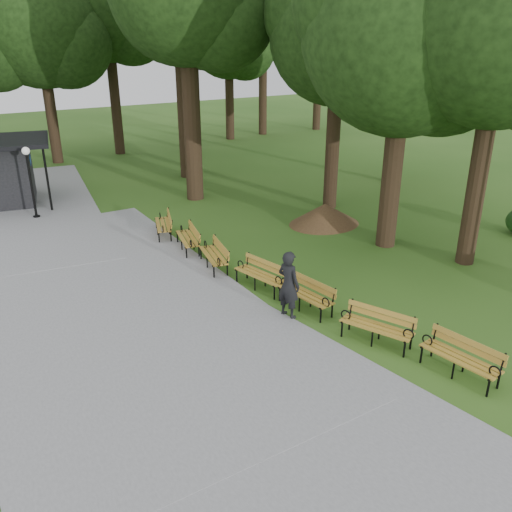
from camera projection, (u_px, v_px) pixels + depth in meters
ground at (270, 302)px, 15.16m from camera, size 100.00×100.00×0.00m
path at (99, 298)px, 15.38m from camera, size 12.00×38.00×0.06m
person at (289, 285)px, 14.05m from camera, size 0.60×0.78×1.91m
lamp_post at (28, 167)px, 21.55m from camera, size 0.32×0.32×3.02m
dirt_mound at (325, 214)px, 21.50m from camera, size 2.56×2.56×0.86m
bench_0 at (460, 358)px, 11.70m from camera, size 0.82×1.95×0.88m
bench_1 at (376, 327)px, 12.97m from camera, size 1.27×2.00×0.88m
bench_2 at (305, 295)px, 14.63m from camera, size 0.82×1.95×0.88m
bench_3 at (260, 275)px, 15.86m from camera, size 0.96×1.98×0.88m
bench_4 at (213, 256)px, 17.30m from camera, size 1.08×2.00×0.88m
bench_5 at (188, 239)px, 18.79m from camera, size 1.11×2.00×0.88m
bench_6 at (163, 225)px, 20.21m from camera, size 1.27×2.00×0.88m
lawn_tree_0 at (406, 31)px, 16.67m from camera, size 6.77×6.77×10.73m
lawn_tree_1 at (339, 36)px, 21.16m from camera, size 5.63×5.63×10.04m
lawn_tree_3 at (504, 16)px, 15.00m from camera, size 6.45×6.45×10.92m
lawn_tree_5 at (404, 30)px, 25.35m from camera, size 5.59×5.59×10.34m
tree_backdrop at (149, 20)px, 33.25m from camera, size 36.81×9.68×16.40m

